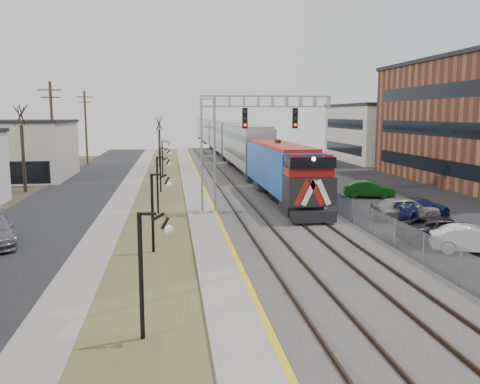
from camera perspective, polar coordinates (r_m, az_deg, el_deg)
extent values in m
cube|color=black|center=(43.36, -18.91, -0.84)|extent=(7.00, 120.00, 0.04)
cube|color=gray|center=(42.70, -12.98, -0.71)|extent=(2.00, 120.00, 0.08)
cube|color=#4E512B|center=(42.53, -8.95, -0.64)|extent=(4.00, 120.00, 0.06)
cube|color=gray|center=(42.55, -4.91, -0.44)|extent=(2.00, 120.00, 0.24)
cube|color=#595651|center=(43.08, 1.74, -0.32)|extent=(8.00, 120.00, 0.20)
cube|color=black|center=(46.58, 16.46, -0.09)|extent=(16.00, 120.00, 0.04)
cube|color=gold|center=(42.58, -3.73, -0.25)|extent=(0.24, 120.00, 0.01)
cube|color=#2D2119|center=(42.69, -1.90, -0.17)|extent=(0.08, 120.00, 0.15)
cube|color=#2D2119|center=(42.87, 0.10, -0.13)|extent=(0.08, 120.00, 0.15)
cube|color=#2D2119|center=(43.18, 2.73, -0.07)|extent=(0.08, 120.00, 0.15)
cube|color=#2D2119|center=(43.48, 4.67, -0.03)|extent=(0.08, 120.00, 0.15)
cube|color=#154CB2|center=(39.30, 4.84, 2.27)|extent=(3.00, 17.00, 4.25)
cube|color=black|center=(31.24, 8.27, -2.76)|extent=(2.80, 0.50, 0.70)
cube|color=#9799A1|center=(59.16, 0.57, 4.98)|extent=(3.00, 22.00, 5.33)
cube|color=#9799A1|center=(81.75, -1.75, 6.01)|extent=(3.00, 22.00, 5.33)
cube|color=#9799A1|center=(104.43, -3.07, 6.58)|extent=(3.00, 22.00, 5.33)
cube|color=#9799A1|center=(127.16, -3.92, 6.95)|extent=(3.00, 22.00, 5.33)
cube|color=gray|center=(35.17, -3.60, 4.03)|extent=(1.00, 1.00, 8.00)
cube|color=gray|center=(35.58, 2.88, 10.13)|extent=(9.00, 0.80, 0.80)
cube|color=black|center=(34.88, 0.55, 8.28)|extent=(0.35, 0.25, 1.40)
cube|color=black|center=(35.55, 6.20, 8.24)|extent=(0.35, 0.25, 1.40)
cylinder|color=black|center=(15.76, -11.05, -9.41)|extent=(0.14, 0.14, 4.00)
cylinder|color=black|center=(25.45, -9.80, -2.43)|extent=(0.14, 0.14, 4.00)
cylinder|color=black|center=(35.32, -9.25, 0.69)|extent=(0.14, 0.14, 4.00)
cylinder|color=black|center=(45.24, -8.94, 2.44)|extent=(0.14, 0.14, 4.00)
cylinder|color=black|center=(57.18, -8.70, 3.73)|extent=(0.14, 0.14, 4.00)
cylinder|color=#4C3823|center=(53.25, -20.30, 6.17)|extent=(0.28, 0.28, 10.00)
cylinder|color=#4C3823|center=(72.90, -16.92, 6.87)|extent=(0.28, 0.28, 10.00)
cube|color=gray|center=(43.86, 7.17, 0.70)|extent=(0.04, 120.00, 1.60)
cube|color=#BCB5A5|center=(59.86, -25.27, 4.18)|extent=(14.00, 12.00, 6.00)
cube|color=#BCB5A5|center=(79.23, 17.01, 6.26)|extent=(16.00, 18.00, 8.00)
cylinder|color=#382D23|center=(48.88, -23.15, 3.45)|extent=(0.30, 0.30, 5.95)
cylinder|color=#382D23|center=(67.13, -9.01, 4.83)|extent=(0.30, 0.30, 4.90)
imported|color=silver|center=(27.86, 24.63, -4.93)|extent=(4.33, 2.65, 1.35)
imported|color=black|center=(29.13, 22.15, -4.14)|extent=(5.31, 2.88, 1.41)
imported|color=#16204D|center=(35.73, 19.43, -1.74)|extent=(5.09, 3.45, 1.37)
imported|color=gray|center=(34.85, 18.07, -1.80)|extent=(4.53, 1.97, 1.52)
imported|color=#0E4811|center=(43.39, 14.27, 0.26)|extent=(4.39, 2.52, 1.37)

